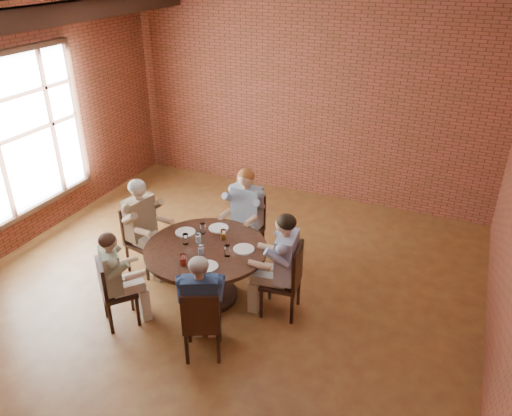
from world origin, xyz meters
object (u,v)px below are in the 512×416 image
at_px(chair_b, 248,224).
at_px(chair_c, 141,236).
at_px(diner_c, 144,227).
at_px(chair_d, 112,290).
at_px(diner_b, 245,216).
at_px(dining_table, 207,263).
at_px(smartphone, 207,273).
at_px(chair_e, 202,322).
at_px(chair_a, 288,278).
at_px(diner_a, 281,265).
at_px(diner_e, 201,306).
at_px(diner_d, 117,279).

relative_size(chair_b, chair_c, 1.01).
distance_m(diner_c, chair_d, 1.17).
bearing_deg(diner_b, dining_table, -90.00).
bearing_deg(chair_b, smartphone, -79.33).
distance_m(chair_c, diner_c, 0.19).
distance_m(diner_c, smartphone, 1.53).
bearing_deg(chair_e, chair_a, -143.44).
bearing_deg(diner_a, chair_b, -145.36).
distance_m(diner_e, smartphone, 0.45).
bearing_deg(dining_table, chair_e, -63.80).
bearing_deg(diner_e, chair_e, 90.00).
xyz_separation_m(diner_b, chair_d, (-0.80, -1.93, -0.20)).
relative_size(diner_a, chair_e, 1.50).
bearing_deg(diner_b, chair_d, -110.11).
distance_m(chair_b, diner_d, 2.11).
relative_size(chair_d, diner_d, 0.72).
distance_m(diner_d, diner_e, 1.15).
relative_size(diner_b, diner_c, 1.01).
xyz_separation_m(chair_a, diner_b, (-0.99, 0.90, 0.17)).
bearing_deg(chair_d, chair_a, -110.01).
xyz_separation_m(chair_a, chair_d, (-1.79, -1.02, -0.03)).
bearing_deg(diner_c, chair_e, -115.92).
distance_m(diner_b, chair_c, 1.46).
height_order(chair_c, diner_e, diner_e).
xyz_separation_m(chair_b, chair_e, (0.43, -2.09, -0.02)).
xyz_separation_m(diner_c, diner_e, (1.51, -1.11, -0.04)).
xyz_separation_m(chair_c, diner_d, (0.45, -1.07, 0.10)).
bearing_deg(chair_c, diner_b, -44.98).
bearing_deg(diner_d, diner_b, -71.63).
height_order(diner_a, chair_d, diner_a).
bearing_deg(chair_a, chair_d, -67.49).
distance_m(chair_d, chair_e, 1.23).
height_order(dining_table, chair_b, chair_b).
height_order(chair_b, diner_b, diner_b).
height_order(chair_b, chair_c, chair_b).
bearing_deg(diner_a, smartphone, -54.90).
distance_m(dining_table, diner_b, 1.05).
height_order(diner_b, smartphone, diner_b).
bearing_deg(diner_a, chair_d, -66.51).
height_order(diner_c, chair_e, diner_c).
height_order(diner_b, chair_c, diner_b).
xyz_separation_m(diner_b, smartphone, (0.24, -1.52, 0.07)).
xyz_separation_m(chair_b, diner_b, (-0.00, -0.09, 0.17)).
bearing_deg(chair_d, chair_e, -143.02).
xyz_separation_m(dining_table, diner_d, (-0.71, -0.84, 0.09)).
bearing_deg(diner_a, diner_e, -33.82).
distance_m(chair_d, diner_e, 1.21).
distance_m(diner_a, diner_c, 2.02).
bearing_deg(smartphone, diner_e, -65.70).
relative_size(chair_e, diner_e, 0.71).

